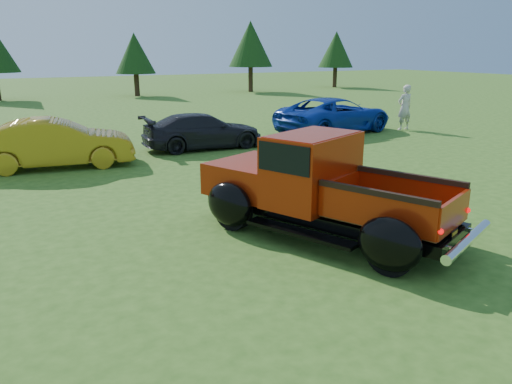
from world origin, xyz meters
name	(u,v)px	position (x,y,z in m)	size (l,w,h in m)	color
ground	(270,258)	(0.00, 0.00, 0.00)	(120.00, 120.00, 0.00)	#315819
tree_mid_right	(135,53)	(6.00, 30.00, 2.97)	(2.82, 2.82, 4.40)	#332114
tree_east	(251,44)	(15.00, 29.50, 3.66)	(3.46, 3.46, 5.40)	#332114
tree_far_east	(336,50)	(24.00, 30.50, 3.25)	(3.07, 3.07, 4.80)	#332114
pickup_truck	(311,186)	(1.27, 0.75, 0.85)	(3.71, 5.15, 1.80)	black
show_car_yellow	(56,143)	(-2.12, 8.40, 0.69)	(1.46, 4.18, 1.38)	#AD8317
show_car_grey	(203,131)	(2.60, 9.13, 0.59)	(1.65, 4.05, 1.18)	black
show_car_blue	(335,115)	(8.50, 9.73, 0.70)	(2.33, 5.04, 1.40)	#0E2F9B
spectator	(405,107)	(11.50, 8.99, 0.92)	(0.67, 0.44, 1.85)	beige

